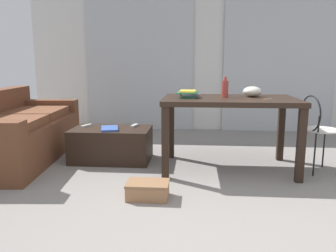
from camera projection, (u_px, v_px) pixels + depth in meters
The scene contains 15 objects.
ground_plane at pixel (213, 168), 3.65m from camera, with size 8.67×8.67×0.00m, color gray.
wall_back at pixel (208, 54), 5.58m from camera, with size 5.95×0.10×2.53m, color silver.
curtains at pixel (208, 65), 5.53m from camera, with size 4.07×0.03×2.17m.
couch at pixel (15, 133), 3.93m from camera, with size 1.05×2.05×0.80m.
coffee_table at pixel (112, 144), 3.89m from camera, with size 0.89×0.54×0.38m.
craft_table at pixel (229, 107), 3.50m from camera, with size 1.37×0.86×0.76m.
wire_chair at pixel (316, 124), 3.42m from camera, with size 0.37×0.40×0.80m.
bottle_near at pixel (225, 89), 3.51m from camera, with size 0.07×0.07×0.21m.
bowl at pixel (252, 92), 3.57m from camera, with size 0.20×0.20×0.11m, color beige.
book_stack at pixel (188, 94), 3.51m from camera, with size 0.24×0.30×0.07m.
scissors at pixel (267, 99), 3.34m from camera, with size 0.09×0.08×0.00m.
tv_remote_primary at pixel (86, 126), 3.97m from camera, with size 0.04×0.17×0.02m, color #B7B7B2.
tv_remote_secondary at pixel (134, 126), 3.95m from camera, with size 0.04×0.15×0.03m, color #B7B7B2.
magazine at pixel (110, 128), 3.78m from camera, with size 0.18×0.30×0.02m, color #33519E.
shoebox at pixel (148, 190), 2.82m from camera, with size 0.35×0.24×0.14m.
Camera 1 is at (-0.20, -2.12, 1.11)m, focal length 35.95 mm.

